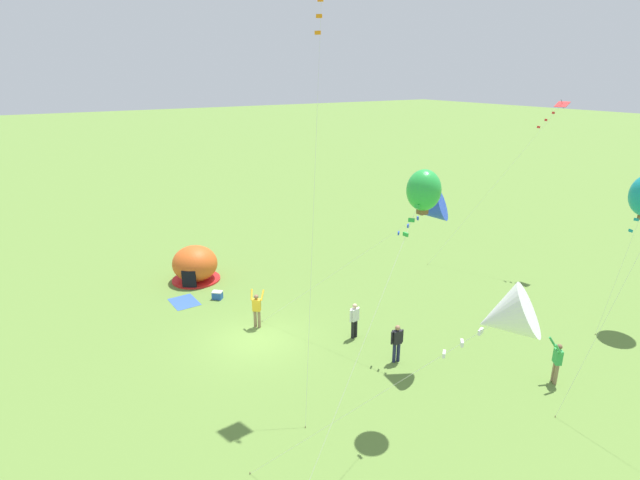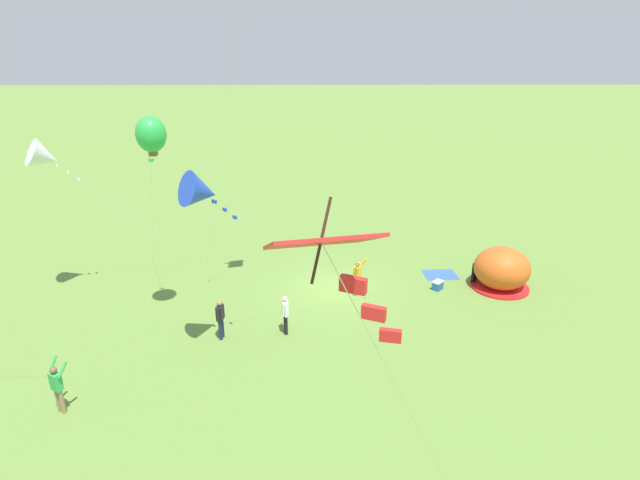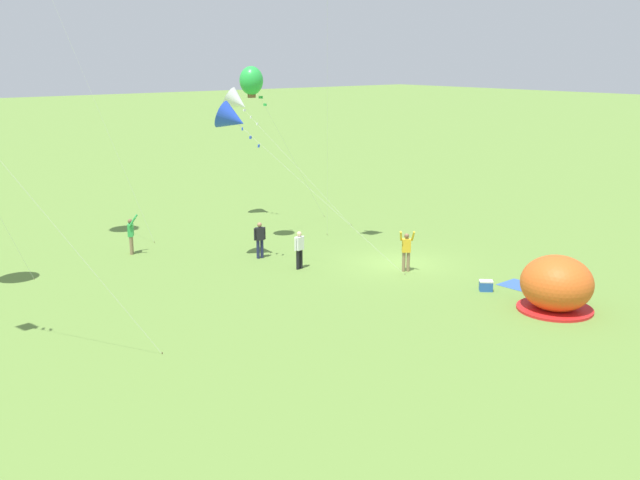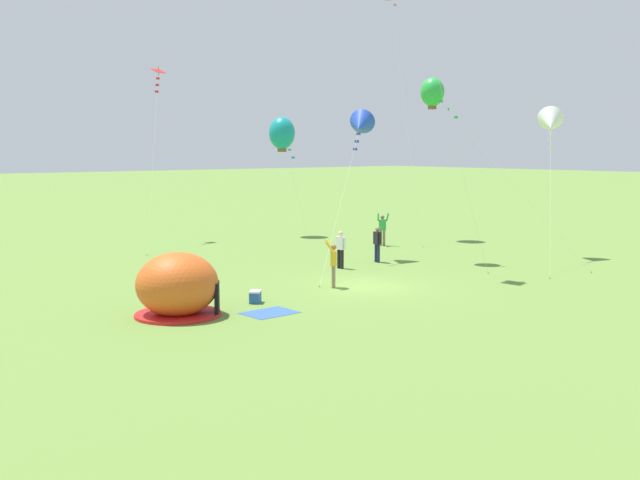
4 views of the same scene
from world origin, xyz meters
name	(u,v)px [view 2 (image 2 of 4)]	position (x,y,z in m)	size (l,w,h in m)	color
ground_plane	(334,290)	(0.00, 0.00, 0.00)	(300.00, 300.00, 0.00)	olive
popup_tent	(502,269)	(-8.25, -0.09, 1.00)	(2.81, 2.81, 2.10)	#D8591E
picnic_blanket	(440,275)	(-5.67, -1.62, 0.01)	(1.70, 1.30, 0.01)	#3359A5
cooler_box	(438,285)	(-5.12, 0.06, 0.22)	(0.63, 0.64, 0.44)	#2659B2
person_near_tent	(220,317)	(4.79, 4.30, 0.96)	(0.30, 0.58, 1.72)	#1E2347
person_center_field	(285,313)	(2.18, 3.97, 0.96)	(0.30, 0.58, 1.72)	black
person_flying_kite	(57,386)	(9.28, 8.66, 1.00)	(0.72, 0.67, 1.89)	#8C7251
person_with_toddler	(357,276)	(-1.09, 0.57, 1.00)	(0.69, 0.71, 1.89)	#8C7251
kite_blue	(202,192)	(4.81, 5.60, 6.56)	(7.25, 5.58, 7.35)	silver
kite_red	(351,291)	(0.82, 18.82, 9.46)	(4.27, 6.19, 10.24)	silver
kite_white	(44,157)	(12.68, 0.29, 6.70)	(6.42, 4.89, 7.53)	silver
kite_green	(151,135)	(7.09, 3.04, 8.09)	(3.51, 7.51, 8.78)	silver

